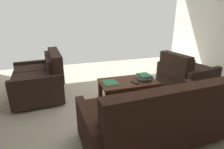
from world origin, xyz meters
TOP-DOWN VIEW (x-y plane):
  - ground_plane at (0.00, 0.00)m, footprint 6.00×5.83m
  - sofa_main at (-0.04, 0.98)m, footprint 1.85×0.96m
  - loveseat_near at (1.40, -0.87)m, footprint 0.97×1.29m
  - coffee_table at (-0.11, -0.12)m, footprint 1.00×0.58m
  - armchair_side at (-1.41, -0.25)m, footprint 1.01×1.02m
  - book_stack at (-0.41, -0.10)m, footprint 0.29×0.31m
  - tv_remote at (-0.18, 0.01)m, footprint 0.09×0.17m
  - loose_magazine at (0.22, -0.14)m, footprint 0.26×0.29m

SIDE VIEW (x-z plane):
  - ground_plane at x=0.00m, z-range -0.01..0.00m
  - armchair_side at x=-1.41m, z-range -0.07..0.75m
  - coffee_table at x=-0.11m, z-range 0.14..0.55m
  - loveseat_near at x=1.40m, z-range -0.07..0.79m
  - sofa_main at x=-0.04m, z-range -0.07..0.79m
  - loose_magazine at x=0.22m, z-range 0.41..0.42m
  - tv_remote at x=-0.18m, z-range 0.41..0.43m
  - book_stack at x=-0.41m, z-range 0.41..0.50m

